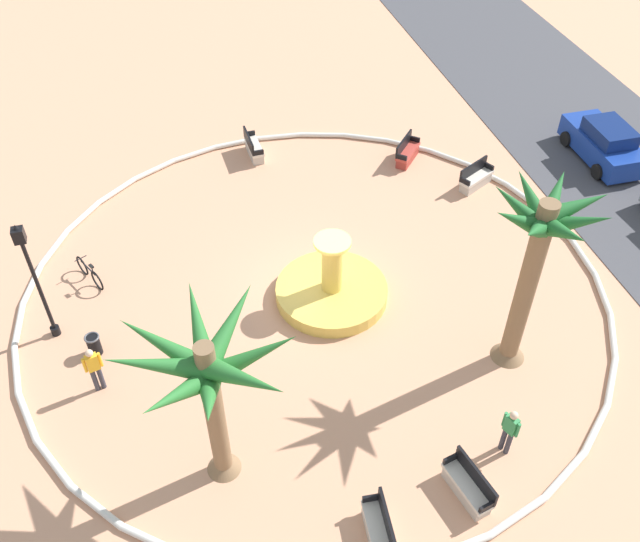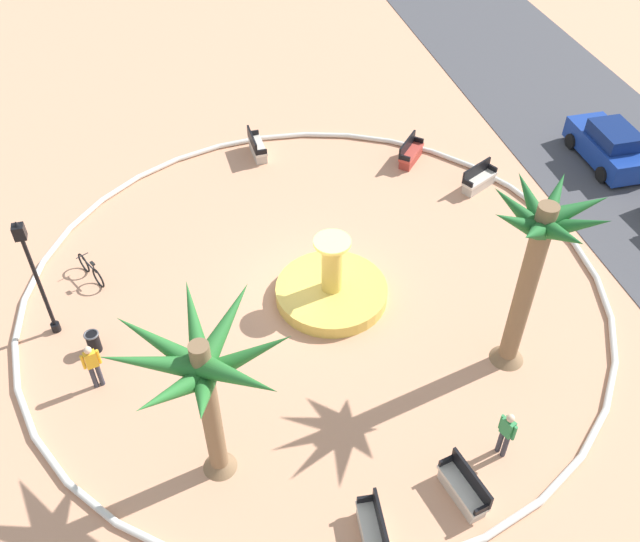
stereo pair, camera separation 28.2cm
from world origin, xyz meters
The scene contains 16 objects.
ground_plane centered at (0.00, 0.00, 0.00)m, with size 80.00×80.00×0.00m, color tan.
plaza_curb centered at (0.00, 0.00, 0.10)m, with size 19.26×19.26×0.20m, color silver.
fountain centered at (0.40, 0.45, 0.34)m, with size 3.67×3.67×2.45m.
palm_tree_near_fountain centered at (4.23, 4.91, 4.35)m, with size 3.26×3.26×6.09m.
palm_tree_by_curb centered at (5.74, -4.07, 3.88)m, with size 4.31×4.42×5.13m.
bench_east centered at (-4.01, 7.60, 0.35)m, with size 1.18×1.65×1.00m.
bench_west centered at (-8.45, -0.36, 0.35)m, with size 1.62×0.56×1.00m.
bench_north centered at (-6.42, 5.65, 0.35)m, with size 1.53×1.44×1.00m.
bench_southeast centered at (8.66, -0.75, 0.35)m, with size 1.64×0.64×1.00m.
bench_southwest centered at (8.13, 1.80, 0.35)m, with size 1.67×0.83×1.00m.
lamppost centered at (-0.34, -8.31, 2.57)m, with size 0.32×0.32×4.40m.
trash_bin centered at (0.79, -7.13, 0.39)m, with size 0.46×0.46×0.73m.
bicycle_red_frame centered at (-2.49, -7.15, 0.38)m, with size 1.55×0.84×0.94m.
person_cyclist_helmet centered at (2.20, -7.05, 0.94)m, with size 0.27×0.52×1.67m.
person_cyclist_photo centered at (7.20, 3.30, 0.94)m, with size 0.50×0.32×1.68m.
parked_car_leftmost centered at (-4.39, 13.39, 0.78)m, with size 4.03×1.97×1.67m.
Camera 2 is at (15.94, -3.94, 16.31)m, focal length 39.02 mm.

